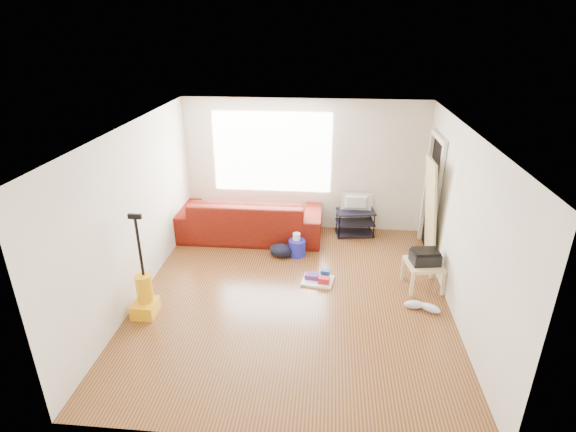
# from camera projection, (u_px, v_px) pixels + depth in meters

# --- Properties ---
(room) EXTENTS (4.51, 5.01, 2.51)m
(room) POSITION_uv_depth(u_px,v_px,m) (299.00, 216.00, 6.29)
(room) COLOR #482F10
(room) RESTS_ON ground
(sofa) EXTENTS (2.70, 1.05, 0.79)m
(sofa) POSITION_uv_depth(u_px,v_px,m) (250.00, 236.00, 8.52)
(sofa) COLOR #430B0A
(sofa) RESTS_ON ground
(tv_stand) EXTENTS (0.76, 0.50, 0.49)m
(tv_stand) POSITION_uv_depth(u_px,v_px,m) (355.00, 222.00, 8.50)
(tv_stand) COLOR black
(tv_stand) RESTS_ON ground
(tv) EXTENTS (0.57, 0.07, 0.33)m
(tv) POSITION_uv_depth(u_px,v_px,m) (356.00, 203.00, 8.34)
(tv) COLOR black
(tv) RESTS_ON tv_stand
(side_table) EXTENTS (0.58, 0.58, 0.42)m
(side_table) POSITION_uv_depth(u_px,v_px,m) (424.00, 267.00, 6.77)
(side_table) COLOR tan
(side_table) RESTS_ON ground
(printer) EXTENTS (0.45, 0.37, 0.21)m
(printer) POSITION_uv_depth(u_px,v_px,m) (425.00, 257.00, 6.70)
(printer) COLOR black
(printer) RESTS_ON side_table
(bucket) EXTENTS (0.30, 0.30, 0.29)m
(bucket) POSITION_uv_depth(u_px,v_px,m) (297.00, 255.00, 7.84)
(bucket) COLOR #1E22AA
(bucket) RESTS_ON ground
(toilet_paper) EXTENTS (0.13, 0.13, 0.12)m
(toilet_paper) POSITION_uv_depth(u_px,v_px,m) (296.00, 244.00, 7.78)
(toilet_paper) COLOR white
(toilet_paper) RESTS_ON bucket
(cleaning_tray) EXTENTS (0.52, 0.44, 0.17)m
(cleaning_tray) POSITION_uv_depth(u_px,v_px,m) (319.00, 279.00, 7.02)
(cleaning_tray) COLOR white
(cleaning_tray) RESTS_ON ground
(backpack) EXTENTS (0.43, 0.36, 0.22)m
(backpack) POSITION_uv_depth(u_px,v_px,m) (281.00, 256.00, 7.81)
(backpack) COLOR black
(backpack) RESTS_ON ground
(sneakers) EXTENTS (0.52, 0.26, 0.12)m
(sneakers) POSITION_uv_depth(u_px,v_px,m) (422.00, 306.00, 6.33)
(sneakers) COLOR silver
(sneakers) RESTS_ON ground
(vacuum) EXTENTS (0.31, 0.36, 1.48)m
(vacuum) POSITION_uv_depth(u_px,v_px,m) (145.00, 296.00, 6.18)
(vacuum) COLOR #E9A30D
(vacuum) RESTS_ON ground
(door_panel) EXTENTS (0.23, 0.73, 1.81)m
(door_panel) POSITION_uv_depth(u_px,v_px,m) (424.00, 262.00, 7.61)
(door_panel) COLOR #9C8650
(door_panel) RESTS_ON ground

